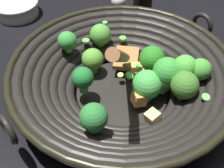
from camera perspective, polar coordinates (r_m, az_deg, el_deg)
ground_plane at (r=0.60m, az=1.95°, el=-2.11°), size 4.00×4.00×0.00m
wok at (r=0.56m, az=2.31°, el=1.54°), size 0.43×0.46×0.23m
prep_bowl at (r=0.86m, az=-18.09°, el=13.98°), size 0.12×0.12×0.04m
garlic_bulb at (r=0.86m, az=1.27°, el=15.86°), size 0.04×0.04×0.04m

